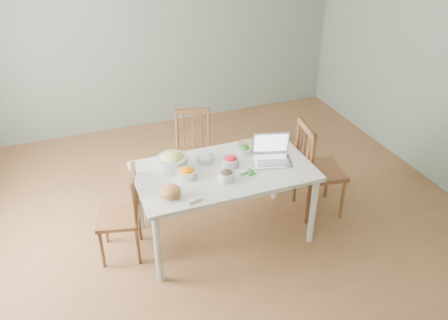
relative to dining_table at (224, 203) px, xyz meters
name	(u,v)px	position (x,y,z in m)	size (l,w,h in m)	color
floor	(225,225)	(0.06, 0.12, -0.37)	(5.00, 5.00, 0.00)	brown
wall_back	(156,27)	(0.06, 2.62, 0.98)	(5.00, 0.00, 2.70)	slate
dining_table	(224,203)	(0.00, 0.00, 0.00)	(1.58, 0.89, 0.74)	white
chair_far	(195,154)	(-0.02, 0.83, 0.08)	(0.40, 0.38, 0.90)	brown
chair_left	(118,215)	(-0.97, 0.08, 0.06)	(0.39, 0.37, 0.87)	brown
chair_right	(321,169)	(1.04, 0.03, 0.13)	(0.44, 0.42, 1.01)	brown
bread_boule	(171,192)	(-0.56, -0.24, 0.43)	(0.17, 0.17, 0.11)	#C88044
butter_stick	(194,201)	(-0.40, -0.38, 0.39)	(0.12, 0.03, 0.03)	white
bowl_squash	(172,160)	(-0.42, 0.19, 0.45)	(0.27, 0.27, 0.15)	#CBBE5F
bowl_carrot	(187,173)	(-0.35, 0.00, 0.42)	(0.16, 0.16, 0.09)	#FF7400
bowl_onion	(206,158)	(-0.11, 0.18, 0.41)	(0.16, 0.16, 0.09)	#E8E5C4
bowl_mushroom	(226,175)	(-0.04, -0.16, 0.42)	(0.14, 0.14, 0.09)	#2F2015
bowl_redpep	(231,161)	(0.08, 0.04, 0.42)	(0.16, 0.16, 0.09)	red
bowl_broccoli	(244,150)	(0.28, 0.20, 0.41)	(0.13, 0.13, 0.08)	#185A10
flatbread	(248,145)	(0.37, 0.33, 0.38)	(0.20, 0.20, 0.02)	tan
basil_bunch	(247,172)	(0.17, -0.13, 0.38)	(0.17, 0.17, 0.02)	#11520B
laptop	(273,151)	(0.46, -0.04, 0.49)	(0.34, 0.28, 0.24)	silver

